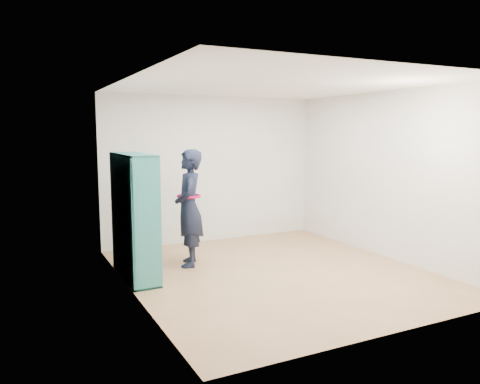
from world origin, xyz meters
name	(u,v)px	position (x,y,z in m)	size (l,w,h in m)	color
floor	(275,273)	(0.00, 0.00, 0.00)	(4.50, 4.50, 0.00)	#9B7246
ceiling	(277,85)	(0.00, 0.00, 2.60)	(4.50, 4.50, 0.00)	white
wall_left	(131,189)	(-2.00, 0.00, 1.30)	(0.02, 4.50, 2.60)	beige
wall_right	(386,175)	(2.00, 0.00, 1.30)	(0.02, 4.50, 2.60)	beige
wall_back	(212,169)	(0.00, 2.25, 1.30)	(4.00, 0.02, 2.60)	beige
wall_front	(398,203)	(0.00, -2.25, 1.30)	(4.00, 0.02, 2.60)	beige
bookshelf	(132,218)	(-1.83, 0.70, 0.82)	(0.37, 1.26, 1.68)	teal
person	(189,208)	(-0.95, 0.90, 0.86)	(0.60, 0.73, 1.72)	black
smartphone	(178,200)	(-1.06, 1.04, 0.98)	(0.05, 0.12, 0.14)	silver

